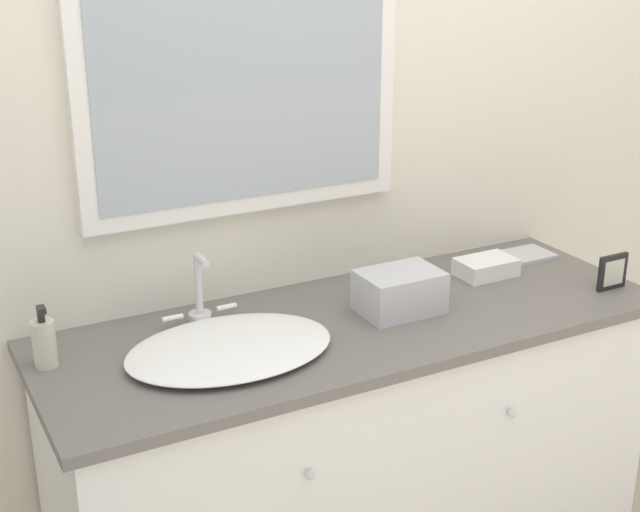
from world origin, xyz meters
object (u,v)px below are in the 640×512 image
(soap_bottle, at_px, (44,342))
(appliance_box, at_px, (400,292))
(sink_basin, at_px, (229,346))
(picture_frame, at_px, (612,272))

(soap_bottle, distance_m, appliance_box, 0.92)
(soap_bottle, bearing_deg, sink_basin, -18.96)
(appliance_box, height_order, picture_frame, appliance_box)
(sink_basin, xyz_separation_m, soap_bottle, (-0.41, 0.14, 0.04))
(soap_bottle, bearing_deg, appliance_box, -7.70)
(sink_basin, relative_size, soap_bottle, 3.31)
(sink_basin, height_order, picture_frame, sink_basin)
(picture_frame, bearing_deg, soap_bottle, 169.87)
(sink_basin, distance_m, appliance_box, 0.51)
(soap_bottle, relative_size, appliance_box, 0.72)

